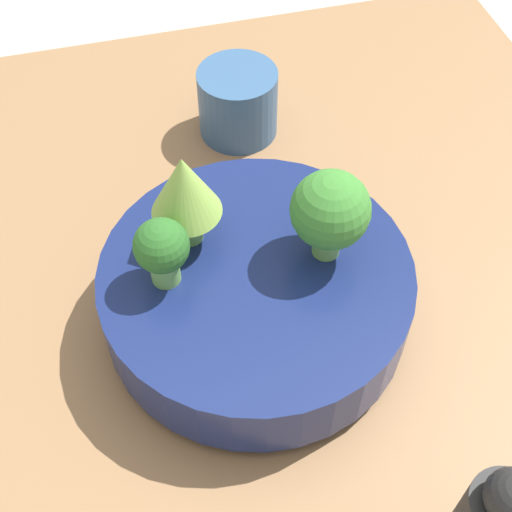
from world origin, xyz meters
The scene contains 7 objects.
ground_plane centered at (0.00, 0.00, 0.00)m, with size 6.00×6.00×0.00m, color #ADA89E.
table centered at (0.00, 0.00, 0.02)m, with size 0.83×0.88×0.04m.
bowl centered at (-0.02, -0.03, 0.08)m, with size 0.27×0.27×0.08m.
romanesco_piece_far centered at (-0.06, 0.02, 0.17)m, with size 0.06×0.06×0.09m.
broccoli_floret_left centered at (-0.09, -0.01, 0.15)m, with size 0.05×0.05×0.07m.
broccoli_floret_right centered at (0.05, -0.02, 0.16)m, with size 0.07×0.07×0.09m.
cup centered at (0.03, 0.23, 0.08)m, with size 0.09×0.09×0.08m.
Camera 1 is at (-0.11, -0.38, 0.59)m, focal length 50.00 mm.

